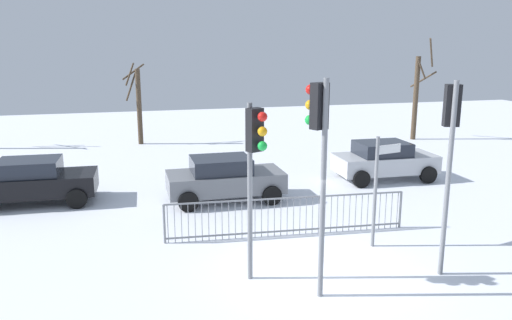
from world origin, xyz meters
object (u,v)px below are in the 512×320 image
direction_sign_post (378,185)px  car_silver_trailing (384,160)px  car_grey_mid (224,178)px  bare_tree_centre (138,103)px  bare_tree_left (417,95)px  car_black_near (34,181)px  traffic_light_mid_right (254,153)px  traffic_light_mid_left (450,134)px  traffic_light_rear_left (319,139)px

direction_sign_post → car_silver_trailing: size_ratio=0.75×
car_grey_mid → bare_tree_centre: bare_tree_centre is taller
bare_tree_centre → bare_tree_left: bearing=-9.5°
car_silver_trailing → bare_tree_centre: bearing=133.7°
car_grey_mid → bare_tree_left: bare_tree_left is taller
direction_sign_post → bare_tree_left: size_ratio=0.53×
direction_sign_post → car_black_near: 10.92m
traffic_light_mid_right → car_grey_mid: (0.50, 5.96, -2.11)m
car_silver_trailing → car_black_near: size_ratio=1.00×
traffic_light_mid_left → traffic_light_rear_left: bearing=-156.8°
car_silver_trailing → direction_sign_post: bearing=-118.7°
bare_tree_left → bare_tree_centre: bare_tree_left is taller
traffic_light_rear_left → car_black_near: 10.75m
direction_sign_post → traffic_light_mid_right: bearing=-174.8°
car_silver_trailing → bare_tree_centre: 13.15m
traffic_light_mid_right → car_silver_trailing: 10.10m
car_black_near → bare_tree_left: bare_tree_left is taller
car_silver_trailing → bare_tree_centre: (-8.80, 9.67, 1.35)m
traffic_light_mid_right → car_grey_mid: 6.34m
car_grey_mid → car_silver_trailing: 6.52m
car_black_near → traffic_light_mid_left: bearing=-36.5°
traffic_light_rear_left → traffic_light_mid_right: traffic_light_rear_left is taller
traffic_light_rear_left → bare_tree_centre: traffic_light_rear_left is taller
traffic_light_mid_right → traffic_light_rear_left: bearing=116.8°
bare_tree_centre → car_black_near: bearing=-111.1°
direction_sign_post → bare_tree_left: 16.03m
traffic_light_rear_left → car_silver_trailing: (5.84, 7.92, -2.51)m
direction_sign_post → traffic_light_rear_left: bearing=-153.1°
bare_tree_centre → traffic_light_rear_left: bearing=-80.4°
direction_sign_post → car_grey_mid: bearing=108.9°
car_grey_mid → car_black_near: (-6.05, 1.24, 0.00)m
bare_tree_centre → car_silver_trailing: bearing=-47.7°
traffic_light_rear_left → car_black_near: bearing=105.1°
bare_tree_centre → car_grey_mid: bearing=-77.5°
car_silver_trailing → bare_tree_left: bare_tree_left is taller
direction_sign_post → car_silver_trailing: 6.87m
bare_tree_left → bare_tree_centre: (-14.55, 2.43, -0.31)m
traffic_light_mid_right → bare_tree_centre: bearing=-108.0°
car_black_near → bare_tree_left: size_ratio=0.72×
car_black_near → bare_tree_left: 19.61m
bare_tree_left → direction_sign_post: bearing=-124.9°
traffic_light_mid_right → direction_sign_post: bearing=173.8°
traffic_light_mid_left → car_grey_mid: traffic_light_mid_left is taller
car_grey_mid → bare_tree_centre: 11.10m
traffic_light_mid_right → car_silver_trailing: traffic_light_mid_right is taller
car_silver_trailing → bare_tree_left: (5.74, 7.24, 1.66)m
car_silver_trailing → car_black_near: bearing=-179.3°
direction_sign_post → bare_tree_left: bare_tree_left is taller
car_silver_trailing → bare_tree_left: 9.38m
traffic_light_mid_left → bare_tree_centre: bearing=127.5°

